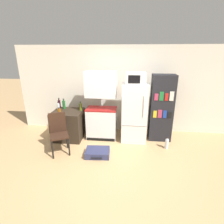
{
  "coord_description": "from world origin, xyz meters",
  "views": [
    {
      "loc": [
        0.34,
        -3.08,
        2.28
      ],
      "look_at": [
        -0.07,
        0.85,
        0.93
      ],
      "focal_mm": 28.0,
      "sensor_mm": 36.0,
      "label": 1
    }
  ],
  "objects_px": {
    "microwave": "(136,78)",
    "water_bottle_front": "(167,144)",
    "refrigerator": "(134,113)",
    "bottle_wine_dark": "(59,104)",
    "side_table": "(69,125)",
    "bottle_amber_beer": "(59,111)",
    "kitchen_hutch": "(102,108)",
    "bottle_clear_short": "(58,106)",
    "suitcase_large_flat": "(98,153)",
    "bookshelf": "(161,108)",
    "bottle_green_tall": "(64,105)",
    "chair": "(58,130)",
    "bottle_olive_oil": "(80,107)"
  },
  "relations": [
    {
      "from": "bottle_clear_short",
      "to": "suitcase_large_flat",
      "type": "relative_size",
      "value": 0.38
    },
    {
      "from": "microwave",
      "to": "water_bottle_front",
      "type": "distance_m",
      "value": 1.8
    },
    {
      "from": "side_table",
      "to": "water_bottle_front",
      "type": "xyz_separation_m",
      "value": [
        2.62,
        -0.33,
        -0.26
      ]
    },
    {
      "from": "bottle_clear_short",
      "to": "bottle_amber_beer",
      "type": "distance_m",
      "value": 0.37
    },
    {
      "from": "side_table",
      "to": "refrigerator",
      "type": "relative_size",
      "value": 0.51
    },
    {
      "from": "bottle_clear_short",
      "to": "bottle_green_tall",
      "type": "bearing_deg",
      "value": 40.55
    },
    {
      "from": "bottle_green_tall",
      "to": "suitcase_large_flat",
      "type": "distance_m",
      "value": 1.73
    },
    {
      "from": "bottle_amber_beer",
      "to": "chair",
      "type": "height_order",
      "value": "chair"
    },
    {
      "from": "chair",
      "to": "bottle_green_tall",
      "type": "bearing_deg",
      "value": 74.14
    },
    {
      "from": "bookshelf",
      "to": "suitcase_large_flat",
      "type": "height_order",
      "value": "bookshelf"
    },
    {
      "from": "bottle_olive_oil",
      "to": "bottle_wine_dark",
      "type": "bearing_deg",
      "value": 170.24
    },
    {
      "from": "kitchen_hutch",
      "to": "bottle_clear_short",
      "type": "xyz_separation_m",
      "value": [
        -1.2,
        -0.03,
        0.02
      ]
    },
    {
      "from": "bottle_clear_short",
      "to": "chair",
      "type": "bearing_deg",
      "value": -69.77
    },
    {
      "from": "bottle_clear_short",
      "to": "suitcase_large_flat",
      "type": "height_order",
      "value": "bottle_clear_short"
    },
    {
      "from": "refrigerator",
      "to": "bottle_amber_beer",
      "type": "xyz_separation_m",
      "value": [
        -1.92,
        -0.32,
        0.09
      ]
    },
    {
      "from": "kitchen_hutch",
      "to": "refrigerator",
      "type": "xyz_separation_m",
      "value": [
        0.88,
        -0.05,
        -0.08
      ]
    },
    {
      "from": "side_table",
      "to": "water_bottle_front",
      "type": "height_order",
      "value": "side_table"
    },
    {
      "from": "bookshelf",
      "to": "bottle_wine_dark",
      "type": "xyz_separation_m",
      "value": [
        -2.8,
        0.01,
        0.03
      ]
    },
    {
      "from": "side_table",
      "to": "refrigerator",
      "type": "bearing_deg",
      "value": 2.73
    },
    {
      "from": "kitchen_hutch",
      "to": "microwave",
      "type": "distance_m",
      "value": 1.21
    },
    {
      "from": "bottle_olive_oil",
      "to": "refrigerator",
      "type": "bearing_deg",
      "value": -0.44
    },
    {
      "from": "bottle_wine_dark",
      "to": "bottle_clear_short",
      "type": "bearing_deg",
      "value": -83.86
    },
    {
      "from": "kitchen_hutch",
      "to": "refrigerator",
      "type": "relative_size",
      "value": 1.19
    },
    {
      "from": "bottle_green_tall",
      "to": "microwave",
      "type": "bearing_deg",
      "value": -3.57
    },
    {
      "from": "kitchen_hutch",
      "to": "chair",
      "type": "distance_m",
      "value": 1.27
    },
    {
      "from": "bookshelf",
      "to": "bottle_green_tall",
      "type": "height_order",
      "value": "bookshelf"
    },
    {
      "from": "side_table",
      "to": "chair",
      "type": "height_order",
      "value": "chair"
    },
    {
      "from": "microwave",
      "to": "water_bottle_front",
      "type": "height_order",
      "value": "microwave"
    },
    {
      "from": "bottle_amber_beer",
      "to": "bottle_green_tall",
      "type": "distance_m",
      "value": 0.45
    },
    {
      "from": "side_table",
      "to": "chair",
      "type": "bearing_deg",
      "value": -88.45
    },
    {
      "from": "side_table",
      "to": "bottle_amber_beer",
      "type": "relative_size",
      "value": 4.69
    },
    {
      "from": "bottle_olive_oil",
      "to": "bottle_amber_beer",
      "type": "relative_size",
      "value": 1.45
    },
    {
      "from": "bottle_olive_oil",
      "to": "bottle_amber_beer",
      "type": "xyz_separation_m",
      "value": [
        -0.47,
        -0.33,
        -0.03
      ]
    },
    {
      "from": "bottle_amber_beer",
      "to": "microwave",
      "type": "bearing_deg",
      "value": 9.46
    },
    {
      "from": "bottle_green_tall",
      "to": "kitchen_hutch",
      "type": "bearing_deg",
      "value": -4.0
    },
    {
      "from": "chair",
      "to": "refrigerator",
      "type": "bearing_deg",
      "value": -2.42
    },
    {
      "from": "refrigerator",
      "to": "bottle_green_tall",
      "type": "bearing_deg",
      "value": 176.47
    },
    {
      "from": "bottle_amber_beer",
      "to": "bottle_wine_dark",
      "type": "xyz_separation_m",
      "value": [
        -0.17,
        0.44,
        0.06
      ]
    },
    {
      "from": "bookshelf",
      "to": "chair",
      "type": "xyz_separation_m",
      "value": [
        -2.48,
        -0.92,
        -0.32
      ]
    },
    {
      "from": "bottle_olive_oil",
      "to": "side_table",
      "type": "bearing_deg",
      "value": -164.17
    },
    {
      "from": "bottle_clear_short",
      "to": "chair",
      "type": "distance_m",
      "value": 0.93
    },
    {
      "from": "side_table",
      "to": "refrigerator",
      "type": "distance_m",
      "value": 1.84
    },
    {
      "from": "microwave",
      "to": "bottle_wine_dark",
      "type": "relative_size",
      "value": 1.61
    },
    {
      "from": "refrigerator",
      "to": "bottle_clear_short",
      "type": "xyz_separation_m",
      "value": [
        -2.08,
        0.02,
        0.11
      ]
    },
    {
      "from": "microwave",
      "to": "bottle_green_tall",
      "type": "distance_m",
      "value": 2.11
    },
    {
      "from": "refrigerator",
      "to": "bottle_wine_dark",
      "type": "relative_size",
      "value": 5.11
    },
    {
      "from": "refrigerator",
      "to": "bottle_olive_oil",
      "type": "xyz_separation_m",
      "value": [
        -1.45,
        0.01,
        0.12
      ]
    },
    {
      "from": "bookshelf",
      "to": "bottle_clear_short",
      "type": "relative_size",
      "value": 8.17
    },
    {
      "from": "bottle_amber_beer",
      "to": "bottle_green_tall",
      "type": "bearing_deg",
      "value": 94.63
    },
    {
      "from": "side_table",
      "to": "kitchen_hutch",
      "type": "bearing_deg",
      "value": 8.19
    }
  ]
}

